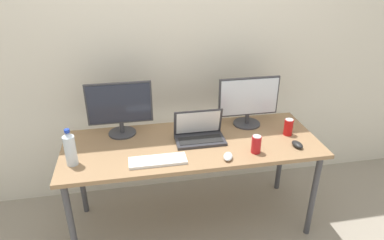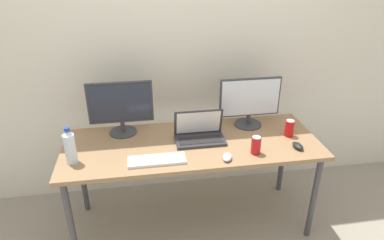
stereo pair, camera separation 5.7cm
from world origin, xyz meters
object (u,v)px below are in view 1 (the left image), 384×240
mouse_by_keyboard (297,144)px  mouse_by_laptop (228,156)px  laptop_silver (199,133)px  work_desk (192,150)px  water_bottle (70,149)px  monitor_left (120,107)px  monitor_center (249,101)px  soda_can_near_keyboard (256,144)px  keyboard_main (158,161)px  soda_can_by_laptop (288,127)px

mouse_by_keyboard → mouse_by_laptop: same height
laptop_silver → mouse_by_keyboard: 0.70m
work_desk → water_bottle: 0.84m
mouse_by_laptop → water_bottle: size_ratio=0.40×
work_desk → laptop_silver: laptop_silver is taller
monitor_left → monitor_center: (0.98, -0.02, -0.01)m
work_desk → mouse_by_keyboard: size_ratio=17.37×
monitor_center → water_bottle: monitor_center is taller
mouse_by_keyboard → soda_can_near_keyboard: (-0.31, -0.02, 0.04)m
keyboard_main → soda_can_by_laptop: (1.00, 0.20, 0.05)m
monitor_center → soda_can_by_laptop: (0.25, -0.22, -0.14)m
monitor_center → soda_can_by_laptop: size_ratio=3.77×
mouse_by_laptop → soda_can_near_keyboard: size_ratio=0.81×
monitor_left → mouse_by_laptop: size_ratio=4.65×
monitor_left → water_bottle: 0.49m
laptop_silver → keyboard_main: bearing=-143.1°
soda_can_near_keyboard → mouse_by_keyboard: bearing=2.9°
work_desk → water_bottle: (-0.81, -0.13, 0.18)m
laptop_silver → mouse_by_laptop: laptop_silver is taller
work_desk → soda_can_by_laptop: size_ratio=14.56×
monitor_center → soda_can_by_laptop: monitor_center is taller
mouse_by_laptop → water_bottle: (-1.01, 0.13, 0.10)m
work_desk → mouse_by_laptop: mouse_by_laptop is taller
monitor_center → work_desk: bearing=-157.1°
water_bottle → soda_can_by_laptop: (1.54, 0.12, -0.05)m
soda_can_near_keyboard → mouse_by_laptop: bearing=-167.9°
work_desk → laptop_silver: size_ratio=5.15×
keyboard_main → mouse_by_laptop: (0.46, -0.05, 0.01)m
monitor_center → soda_can_near_keyboard: 0.45m
mouse_by_laptop → soda_can_by_laptop: bearing=44.4°
monitor_center → keyboard_main: (-0.75, -0.41, -0.20)m
monitor_left → laptop_silver: bearing=-19.1°
mouse_by_keyboard → soda_can_by_laptop: bearing=77.9°
keyboard_main → mouse_by_keyboard: mouse_by_keyboard is taller
work_desk → soda_can_near_keyboard: 0.47m
monitor_center → keyboard_main: bearing=-151.0°
mouse_by_laptop → water_bottle: water_bottle is taller
laptop_silver → keyboard_main: 0.41m
monitor_center → soda_can_near_keyboard: (-0.08, -0.42, -0.14)m
mouse_by_laptop → work_desk: bearing=146.9°
water_bottle → monitor_center: bearing=14.6°
laptop_silver → water_bottle: water_bottle is taller
monitor_left → monitor_center: bearing=-1.4°
water_bottle → soda_can_by_laptop: 1.55m
laptop_silver → water_bottle: 0.89m
laptop_silver → water_bottle: bearing=-169.1°
mouse_by_keyboard → keyboard_main: bearing=172.2°
monitor_left → soda_can_by_laptop: bearing=-11.2°
water_bottle → mouse_by_keyboard: bearing=-2.4°
monitor_center → mouse_by_laptop: bearing=-121.9°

